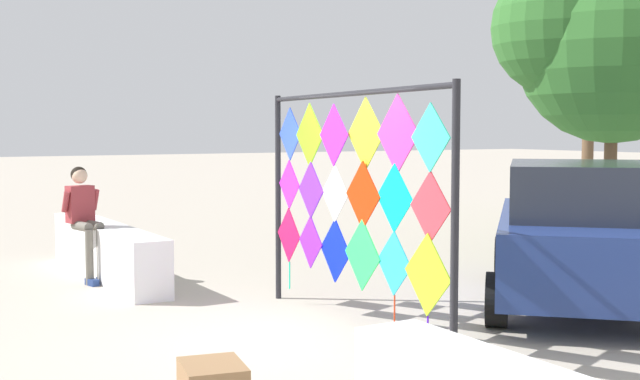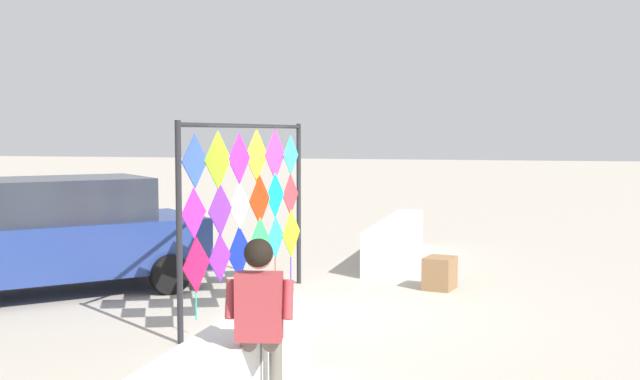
{
  "view_description": "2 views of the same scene",
  "coord_description": "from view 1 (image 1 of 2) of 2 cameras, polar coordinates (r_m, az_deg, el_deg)",
  "views": [
    {
      "loc": [
        7.21,
        -3.65,
        2.13
      ],
      "look_at": [
        0.5,
        0.29,
        1.56
      ],
      "focal_mm": 46.43,
      "sensor_mm": 36.0,
      "label": 1
    },
    {
      "loc": [
        -10.11,
        -2.64,
        2.41
      ],
      "look_at": [
        0.53,
        0.11,
        1.6
      ],
      "focal_mm": 44.22,
      "sensor_mm": 36.0,
      "label": 2
    }
  ],
  "objects": [
    {
      "name": "seated_vendor",
      "position": [
        12.0,
        -15.93,
        -1.57
      ],
      "size": [
        0.75,
        0.55,
        1.61
      ],
      "color": "#666056",
      "rests_on": "ground"
    },
    {
      "name": "plaza_ledge_left",
      "position": [
        12.32,
        -14.5,
        -4.09
      ],
      "size": [
        4.14,
        0.51,
        0.76
      ],
      "primitive_type": "cube",
      "color": "white",
      "rests_on": "ground"
    },
    {
      "name": "tree_broadleaf",
      "position": [
        14.92,
        18.97,
        9.44
      ],
      "size": [
        3.26,
        3.58,
        5.15
      ],
      "color": "brown",
      "rests_on": "ground"
    },
    {
      "name": "tree_palm_like",
      "position": [
        20.42,
        17.97,
        9.23
      ],
      "size": [
        2.55,
        2.55,
        5.27
      ],
      "color": "brown",
      "rests_on": "ground"
    },
    {
      "name": "parked_car",
      "position": [
        10.57,
        17.56,
        -2.8
      ],
      "size": [
        4.53,
        4.47,
        1.73
      ],
      "color": "navy",
      "rests_on": "ground"
    },
    {
      "name": "kite_display_rack",
      "position": [
        8.58,
        2.06,
        0.32
      ],
      "size": [
        3.87,
        0.39,
        2.55
      ],
      "color": "#232328",
      "rests_on": "ground"
    },
    {
      "name": "ground",
      "position": [
        8.35,
        -3.49,
        -10.57
      ],
      "size": [
        120.0,
        120.0,
        0.0
      ],
      "primitive_type": "plane",
      "color": "#ADA393"
    }
  ]
}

